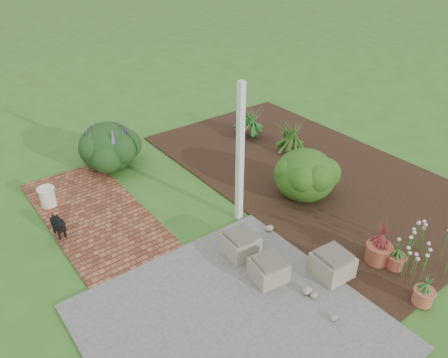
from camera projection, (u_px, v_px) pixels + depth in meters
ground at (229, 227)px, 7.51m from camera, size 80.00×80.00×0.00m
concrete_patio at (235, 326)px, 5.66m from camera, size 3.50×3.50×0.04m
brick_path at (94, 213)px, 7.82m from camera, size 1.60×3.50×0.04m
garden_bed at (309, 171)px, 9.14m from camera, size 4.00×7.00×0.03m
veranda_post at (240, 156)px, 7.09m from camera, size 0.10×0.10×2.50m
stone_trough_near at (332, 265)px, 6.38m from camera, size 0.54×0.54×0.34m
stone_trough_mid at (269, 270)px, 6.31m from camera, size 0.53×0.53×0.31m
stone_trough_far at (241, 245)px, 6.79m from camera, size 0.50×0.50×0.32m
black_dog at (59, 224)px, 7.11m from camera, size 0.15×0.46×0.40m
cream_ceramic_urn at (47, 197)px, 7.92m from camera, size 0.36×0.36×0.36m
evergreen_shrub at (305, 174)px, 8.05m from camera, size 1.40×1.40×0.97m
agapanthus_clump_back at (290, 134)px, 9.70m from camera, size 1.01×1.01×0.84m
agapanthus_clump_front at (249, 119)px, 10.35m from camera, size 1.25×1.25×0.87m
pink_flower_patch at (428, 254)px, 6.37m from camera, size 1.29×1.29×0.65m
terracotta_pot_bronze at (378, 253)px, 6.66m from camera, size 0.44×0.44×0.30m
terracotta_pot_small_left at (396, 261)px, 6.56m from camera, size 0.33×0.33×0.22m
terracotta_pot_small_right at (423, 296)px, 5.94m from camera, size 0.31×0.31×0.22m
purple_flowering_bush at (108, 146)px, 9.06m from camera, size 1.31×1.31×1.02m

